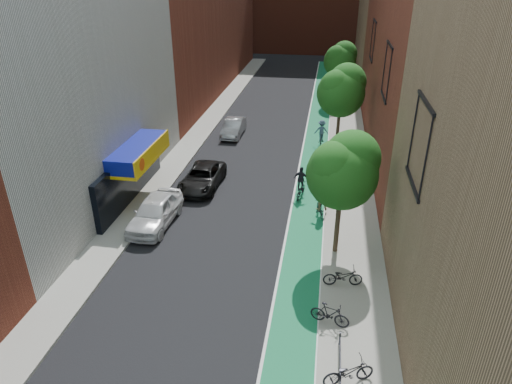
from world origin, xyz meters
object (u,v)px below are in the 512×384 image
at_px(parked_car_white, 155,212).
at_px(parked_car_black, 202,177).
at_px(cyclist_lane_near, 321,201).
at_px(cyclist_lane_mid, 301,186).
at_px(cyclist_lane_far, 321,134).
at_px(parked_car_silver, 234,127).

height_order(parked_car_white, parked_car_black, parked_car_white).
bearing_deg(parked_car_black, parked_car_white, -102.87).
bearing_deg(cyclist_lane_near, cyclist_lane_mid, -73.77).
relative_size(parked_car_black, cyclist_lane_far, 2.36).
distance_m(parked_car_black, cyclist_lane_near, 8.10).
distance_m(parked_car_white, cyclist_lane_mid, 9.06).
height_order(parked_car_black, cyclist_lane_far, cyclist_lane_far).
height_order(cyclist_lane_mid, cyclist_lane_far, cyclist_lane_far).
xyz_separation_m(parked_car_black, parked_car_silver, (0.00, 10.12, 0.02)).
bearing_deg(parked_car_white, cyclist_lane_near, 18.13).
xyz_separation_m(parked_car_black, cyclist_lane_far, (7.38, 8.97, 0.24)).
relative_size(cyclist_lane_mid, cyclist_lane_far, 0.96).
bearing_deg(cyclist_lane_far, cyclist_lane_mid, 84.40).
relative_size(parked_car_white, parked_car_black, 0.98).
distance_m(parked_car_silver, cyclist_lane_near, 14.78).
bearing_deg(cyclist_lane_near, parked_car_white, 1.37).
xyz_separation_m(parked_car_white, parked_car_black, (1.31, 5.05, -0.14)).
xyz_separation_m(parked_car_black, cyclist_lane_near, (7.70, -2.50, 0.25)).
bearing_deg(cyclist_lane_mid, parked_car_white, 41.51).
bearing_deg(parked_car_silver, parked_car_white, -94.52).
relative_size(parked_car_white, cyclist_lane_far, 2.33).
xyz_separation_m(parked_car_black, cyclist_lane_mid, (6.42, -0.34, 0.05)).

